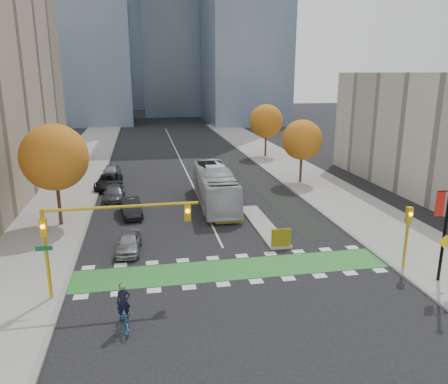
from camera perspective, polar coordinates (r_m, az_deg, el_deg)
name	(u,v)px	position (r m, az deg, el deg)	size (l,w,h in m)	color
ground	(238,280)	(26.60, 1.88, -11.39)	(300.00, 300.00, 0.00)	black
sidewalk_west	(59,199)	(45.54, -20.73, -0.84)	(7.00, 120.00, 0.15)	gray
sidewalk_east	(320,186)	(48.55, 12.39, 0.77)	(7.00, 120.00, 0.15)	gray
curb_west	(96,197)	(45.03, -16.35, -0.63)	(0.30, 120.00, 0.16)	gray
curb_east	(289,187)	(47.31, 8.48, 0.59)	(0.30, 120.00, 0.16)	gray
bike_crossing	(233,269)	(27.91, 1.21, -10.02)	(20.00, 3.00, 0.01)	#287C2B
centre_line	(179,157)	(64.51, -5.86, 4.54)	(0.15, 70.00, 0.01)	silver
bike_lane_paint	(245,170)	(55.98, 2.73, 2.95)	(2.50, 50.00, 0.01)	black
median_island	(262,225)	(35.52, 5.05, -4.28)	(1.60, 10.00, 0.16)	gray
hazard_board	(281,238)	(30.97, 7.48, -5.93)	(1.40, 0.12, 1.30)	yellow
tree_west	(54,157)	(36.38, -21.27, 4.23)	(5.20, 5.20, 8.22)	#332114
tree_east_near	(302,140)	(48.88, 10.17, 6.72)	(4.40, 4.40, 7.08)	#332114
tree_east_far	(266,121)	(64.06, 5.53, 9.20)	(4.80, 4.80, 7.65)	#332114
traffic_signal_west	(95,227)	(24.16, -16.50, -4.47)	(8.53, 0.56, 5.20)	#BF9914
traffic_signal_east	(408,228)	(29.10, 22.85, -4.40)	(0.35, 0.43, 4.10)	#BF9914
banner_lamppost	(448,208)	(27.60, 27.23, -1.85)	(1.65, 0.36, 8.28)	black
cyclist	(124,314)	(22.18, -12.90, -15.29)	(1.10, 2.16, 2.38)	navy
bus	(215,186)	(40.66, -1.20, 0.75)	(2.92, 12.48, 3.48)	silver
parked_car_a	(129,242)	(30.94, -12.34, -6.43)	(1.61, 4.00, 1.36)	gray
parked_car_b	(131,207)	(38.47, -12.09, -1.99)	(1.57, 4.50, 1.48)	black
parked_car_c	(114,194)	(43.36, -14.16, -0.20)	(1.99, 4.90, 1.42)	#444347
parked_car_d	(108,182)	(48.25, -14.85, 1.33)	(2.44, 5.29, 1.47)	black
parked_car_e	(111,171)	(53.10, -14.51, 2.64)	(1.81, 4.50, 1.53)	gray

